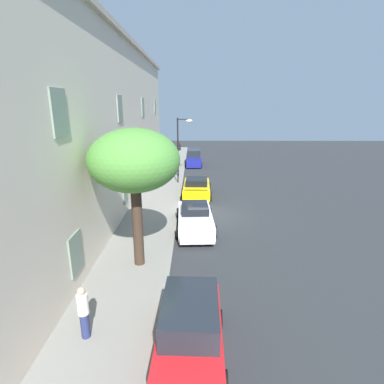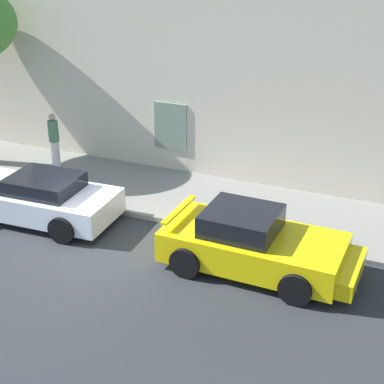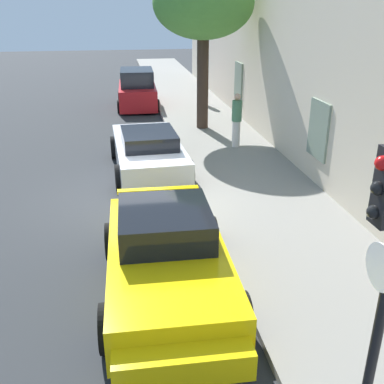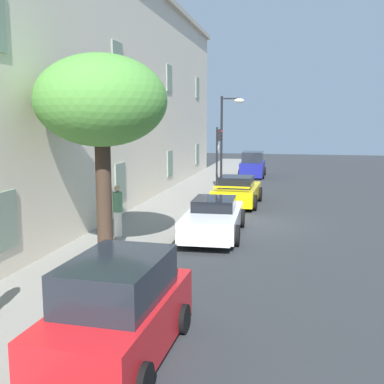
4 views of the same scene
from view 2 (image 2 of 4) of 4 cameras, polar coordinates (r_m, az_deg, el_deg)
The scene contains 5 objects.
ground_plane at distance 14.99m, azimuth -10.41°, elevation -5.19°, with size 80.00×80.00×0.00m, color #2B2D30.
sidewalk at distance 17.63m, azimuth -4.28°, elevation 0.17°, with size 60.00×3.29×0.14m, color gray.
sportscar_red_lead at distance 16.49m, azimuth -15.51°, elevation -0.50°, with size 4.98×2.24×1.29m.
sportscar_yellow_flank at distance 13.57m, azimuth 6.55°, elevation -5.21°, with size 4.55×2.25×1.44m.
pedestrian_admiring at distance 19.34m, azimuth -13.31°, elevation 4.99°, with size 0.42×0.42×1.79m.
Camera 2 is at (7.51, -10.68, 7.37)m, focal length 54.60 mm.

